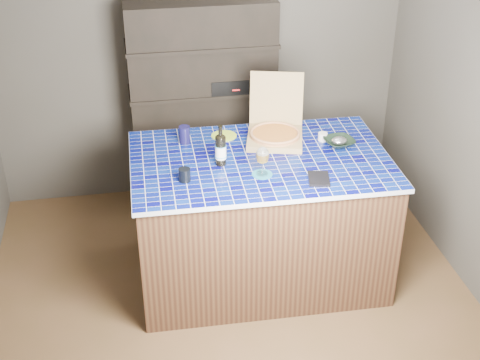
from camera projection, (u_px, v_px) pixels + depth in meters
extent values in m
plane|color=brown|center=(234.00, 305.00, 4.80)|extent=(3.50, 3.50, 0.00)
plane|color=#4A4640|center=(198.00, 58.00, 5.67)|extent=(3.50, 0.00, 3.50)
plane|color=#4A4640|center=(306.00, 349.00, 2.69)|extent=(3.50, 0.00, 3.50)
cube|color=black|center=(203.00, 106.00, 5.66)|extent=(1.20, 0.40, 1.80)
cube|color=black|center=(233.00, 81.00, 5.54)|extent=(0.40, 0.32, 0.12)
cube|color=#4F341F|center=(259.00, 220.00, 4.91)|extent=(1.78, 1.13, 0.96)
cube|color=#05064D|center=(260.00, 160.00, 4.66)|extent=(1.82, 1.18, 0.03)
cube|color=tan|center=(275.00, 138.00, 4.87)|extent=(0.48, 0.48, 0.04)
cube|color=tan|center=(276.00, 98.00, 4.97)|extent=(0.41, 0.19, 0.39)
cylinder|color=#B4784B|center=(275.00, 135.00, 4.86)|extent=(0.37, 0.37, 0.01)
cylinder|color=maroon|center=(275.00, 134.00, 4.85)|extent=(0.32, 0.32, 0.01)
torus|color=#B4784B|center=(275.00, 133.00, 4.85)|extent=(0.37, 0.37, 0.02)
cylinder|color=black|center=(221.00, 151.00, 4.53)|extent=(0.07, 0.07, 0.20)
ellipsoid|color=black|center=(220.00, 138.00, 4.48)|extent=(0.07, 0.07, 0.04)
cylinder|color=black|center=(220.00, 131.00, 4.45)|extent=(0.03, 0.03, 0.08)
cylinder|color=white|center=(221.00, 152.00, 4.53)|extent=(0.07, 0.07, 0.09)
cylinder|color=#3E99D3|center=(221.00, 156.00, 4.55)|extent=(0.08, 0.08, 0.01)
cylinder|color=#3E99D3|center=(221.00, 146.00, 4.51)|extent=(0.08, 0.08, 0.01)
cylinder|color=#196E84|center=(262.00, 174.00, 4.45)|extent=(0.14, 0.14, 0.01)
cylinder|color=white|center=(262.00, 174.00, 4.45)|extent=(0.08, 0.08, 0.01)
cylinder|color=white|center=(262.00, 168.00, 4.42)|extent=(0.01, 0.01, 0.08)
ellipsoid|color=white|center=(263.00, 155.00, 4.38)|extent=(0.09, 0.09, 0.12)
cylinder|color=#C18C1F|center=(263.00, 157.00, 4.38)|extent=(0.07, 0.07, 0.06)
cylinder|color=white|center=(263.00, 152.00, 4.37)|extent=(0.08, 0.08, 0.02)
cylinder|color=black|center=(185.00, 175.00, 4.36)|extent=(0.08, 0.08, 0.09)
cube|color=black|center=(319.00, 179.00, 4.39)|extent=(0.17, 0.21, 0.02)
imported|color=black|center=(339.00, 142.00, 4.81)|extent=(0.25, 0.25, 0.05)
ellipsoid|color=silver|center=(339.00, 141.00, 4.80)|extent=(0.12, 0.10, 0.05)
cylinder|color=silver|center=(323.00, 137.00, 4.88)|extent=(0.07, 0.07, 0.06)
cylinder|color=#100E33|center=(184.00, 135.00, 4.83)|extent=(0.08, 0.08, 0.13)
cylinder|color=#A3C82A|center=(224.00, 136.00, 4.95)|extent=(0.19, 0.19, 0.01)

